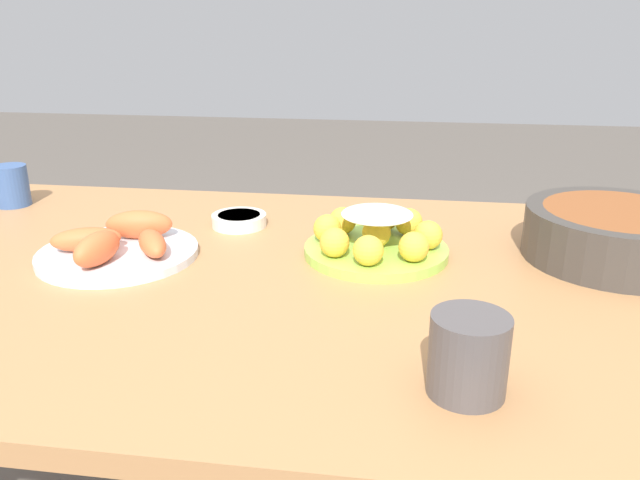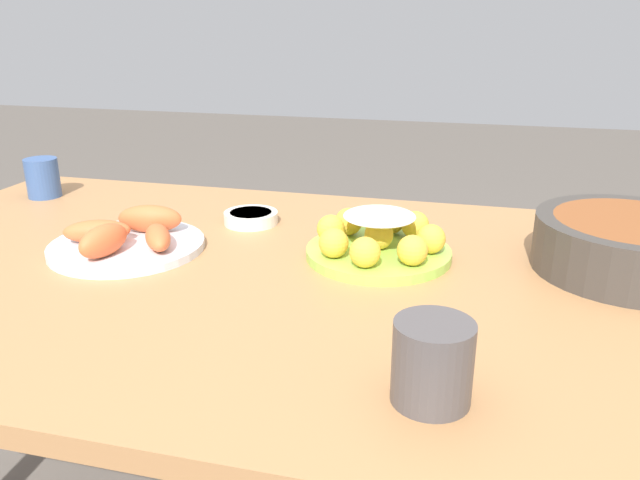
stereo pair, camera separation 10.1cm
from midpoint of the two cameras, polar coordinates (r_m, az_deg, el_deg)
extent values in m
cylinder|color=#A87547|center=(1.78, -20.66, -6.51)|extent=(0.06, 0.06, 0.68)
cylinder|color=#A87547|center=(1.55, 28.71, -11.90)|extent=(0.06, 0.06, 0.68)
cube|color=#A87547|center=(1.01, -2.70, -3.45)|extent=(1.49, 0.90, 0.03)
cylinder|color=#99CC4C|center=(1.06, 8.10, -1.24)|extent=(0.24, 0.24, 0.02)
sphere|color=yellow|center=(1.04, 12.86, 0.05)|extent=(0.05, 0.05, 0.05)
sphere|color=yellow|center=(1.11, 11.31, 1.31)|extent=(0.05, 0.05, 0.05)
sphere|color=yellow|center=(1.12, 9.15, 1.77)|extent=(0.05, 0.05, 0.05)
sphere|color=yellow|center=(1.11, 5.26, 1.65)|extent=(0.05, 0.05, 0.05)
sphere|color=yellow|center=(1.07, 3.72, 0.99)|extent=(0.05, 0.05, 0.05)
sphere|color=yellow|center=(1.00, 4.16, -0.32)|extent=(0.05, 0.05, 0.05)
sphere|color=yellow|center=(0.97, 7.14, -1.17)|extent=(0.05, 0.05, 0.05)
sphere|color=yellow|center=(0.99, 11.38, -0.99)|extent=(0.05, 0.05, 0.05)
ellipsoid|color=white|center=(1.03, 8.27, 2.13)|extent=(0.12, 0.12, 0.02)
sphere|color=yellow|center=(1.05, 8.18, 0.42)|extent=(0.05, 0.05, 0.05)
cylinder|color=#3D3833|center=(1.12, 29.01, -0.52)|extent=(0.30, 0.30, 0.09)
cylinder|color=brown|center=(1.11, 29.32, 1.26)|extent=(0.25, 0.25, 0.01)
cylinder|color=silver|center=(1.22, -3.98, 2.01)|extent=(0.10, 0.10, 0.02)
cylinder|color=#9E4C1E|center=(1.22, -3.99, 2.40)|extent=(0.08, 0.08, 0.01)
cylinder|color=silver|center=(1.12, -14.77, -0.58)|extent=(0.26, 0.26, 0.01)
ellipsoid|color=#E06033|center=(1.07, -12.01, 0.19)|extent=(0.09, 0.11, 0.04)
ellipsoid|color=#E06033|center=(1.15, -12.89, 1.88)|extent=(0.12, 0.07, 0.05)
ellipsoid|color=#E06033|center=(1.12, -17.34, 0.72)|extent=(0.12, 0.08, 0.04)
ellipsoid|color=#E06033|center=(1.05, -16.63, -0.10)|extent=(0.06, 0.11, 0.05)
cylinder|color=#4C4747|center=(0.68, 14.56, -10.89)|extent=(0.09, 0.09, 0.09)
cylinder|color=#38568E|center=(1.50, -22.29, 5.26)|extent=(0.07, 0.07, 0.09)
camera|label=1|loc=(0.05, -87.14, 1.03)|focal=35.00mm
camera|label=2|loc=(0.05, 92.86, -1.03)|focal=35.00mm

